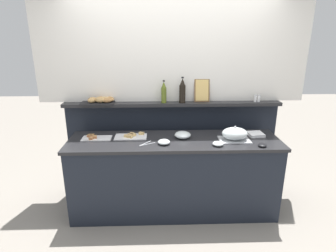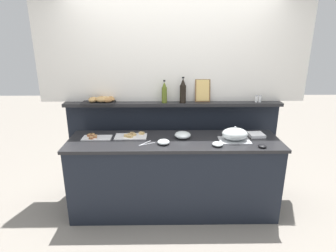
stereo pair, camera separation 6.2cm
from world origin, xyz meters
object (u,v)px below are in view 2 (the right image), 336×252
(serving_tongs, at_px, (146,144))
(olive_oil_bottle, at_px, (164,93))
(pepper_shaker, at_px, (260,99))
(glass_bowl_medium, at_px, (183,135))
(sandwich_platter_side, at_px, (131,136))
(condiment_bowl_red, at_px, (231,131))
(salt_shaker, at_px, (256,99))
(condiment_bowl_cream, at_px, (262,146))
(glass_bowl_large, at_px, (218,144))
(sandwich_platter_front, at_px, (96,137))
(wine_bottle_dark, at_px, (183,91))
(bread_basket, at_px, (102,100))
(serving_cloche, at_px, (235,135))
(glass_bowl_small, at_px, (164,142))
(framed_picture, at_px, (203,90))
(napkin_stack, at_px, (256,135))

(serving_tongs, xyz_separation_m, olive_oil_bottle, (0.21, 0.55, 0.45))
(pepper_shaker, bearing_deg, glass_bowl_medium, -159.03)
(olive_oil_bottle, bearing_deg, sandwich_platter_side, -140.72)
(condiment_bowl_red, bearing_deg, pepper_shaker, 28.47)
(salt_shaker, bearing_deg, condiment_bowl_cream, -99.28)
(glass_bowl_large, relative_size, condiment_bowl_red, 1.07)
(sandwich_platter_front, bearing_deg, pepper_shaker, 10.43)
(glass_bowl_medium, bearing_deg, glass_bowl_large, -34.80)
(wine_bottle_dark, xyz_separation_m, bread_basket, (-0.99, 0.00, -0.11))
(sandwich_platter_side, distance_m, serving_tongs, 0.29)
(condiment_bowl_red, height_order, olive_oil_bottle, olive_oil_bottle)
(condiment_bowl_cream, xyz_separation_m, salt_shaker, (0.11, 0.67, 0.36))
(sandwich_platter_side, bearing_deg, pepper_shaker, 11.71)
(glass_bowl_medium, bearing_deg, pepper_shaker, 20.97)
(glass_bowl_medium, relative_size, condiment_bowl_red, 1.69)
(serving_cloche, relative_size, condiment_bowl_red, 3.10)
(glass_bowl_large, distance_m, salt_shaker, 0.92)
(serving_cloche, height_order, glass_bowl_medium, serving_cloche)
(olive_oil_bottle, distance_m, pepper_shaker, 1.18)
(glass_bowl_small, bearing_deg, bread_basket, 144.12)
(condiment_bowl_cream, bearing_deg, framed_picture, 128.31)
(olive_oil_bottle, xyz_separation_m, wine_bottle_dark, (0.23, -0.01, 0.02))
(serving_cloche, bearing_deg, condiment_bowl_cream, -38.23)
(sandwich_platter_side, distance_m, glass_bowl_small, 0.44)
(glass_bowl_large, bearing_deg, sandwich_platter_side, 162.60)
(sandwich_platter_front, bearing_deg, bread_basket, 86.45)
(serving_cloche, distance_m, olive_oil_bottle, 0.98)
(sandwich_platter_front, xyz_separation_m, glass_bowl_small, (0.78, -0.20, 0.01))
(salt_shaker, distance_m, framed_picture, 0.67)
(bread_basket, bearing_deg, pepper_shaker, 0.38)
(serving_cloche, bearing_deg, salt_shaker, 52.58)
(glass_bowl_medium, distance_m, serving_tongs, 0.45)
(bread_basket, bearing_deg, olive_oil_bottle, 0.25)
(framed_picture, bearing_deg, condiment_bowl_red, -36.87)
(sandwich_platter_front, height_order, olive_oil_bottle, olive_oil_bottle)
(sandwich_platter_side, distance_m, serving_cloche, 1.18)
(glass_bowl_medium, height_order, pepper_shaker, pepper_shaker)
(glass_bowl_small, relative_size, salt_shaker, 1.52)
(serving_cloche, relative_size, wine_bottle_dark, 1.08)
(serving_cloche, distance_m, pepper_shaker, 0.69)
(sandwich_platter_front, bearing_deg, sandwich_platter_side, 5.39)
(serving_tongs, xyz_separation_m, wine_bottle_dark, (0.43, 0.54, 0.47))
(serving_cloche, height_order, salt_shaker, salt_shaker)
(pepper_shaker, bearing_deg, wine_bottle_dark, -178.94)
(olive_oil_bottle, bearing_deg, glass_bowl_large, -47.39)
(glass_bowl_large, bearing_deg, sandwich_platter_front, 169.15)
(glass_bowl_small, height_order, salt_shaker, salt_shaker)
(glass_bowl_medium, relative_size, napkin_stack, 1.09)
(glass_bowl_small, bearing_deg, pepper_shaker, 25.13)
(glass_bowl_large, distance_m, glass_bowl_medium, 0.44)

